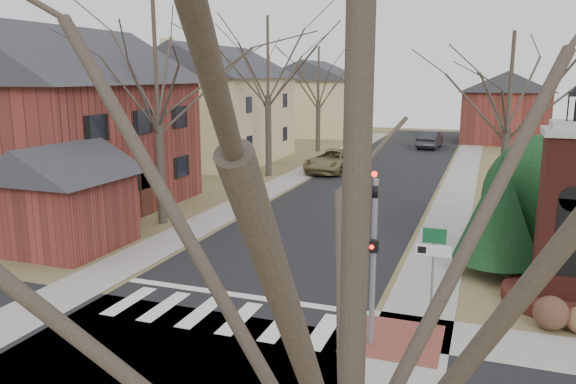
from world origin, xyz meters
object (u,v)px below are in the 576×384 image
at_px(pickup_truck, 333,161).
at_px(distant_car, 430,139).
at_px(sign_post, 433,258).
at_px(brick_gate_monument, 565,232).
at_px(traffic_signal_pole, 374,245).

distance_m(pickup_truck, distant_car, 16.38).
height_order(sign_post, distant_car, sign_post).
relative_size(brick_gate_monument, pickup_truck, 1.15).
xyz_separation_m(traffic_signal_pole, distant_car, (-2.70, 39.99, -1.78)).
bearing_deg(traffic_signal_pole, sign_post, 47.57).
bearing_deg(traffic_signal_pole, brick_gate_monument, 43.24).
xyz_separation_m(brick_gate_monument, distant_car, (-7.40, 35.57, -1.36)).
relative_size(sign_post, brick_gate_monument, 0.42).
bearing_deg(brick_gate_monument, pickup_truck, 121.83).
relative_size(sign_post, pickup_truck, 0.49).
height_order(traffic_signal_pole, brick_gate_monument, brick_gate_monument).
bearing_deg(pickup_truck, sign_post, -62.21).
distance_m(traffic_signal_pole, brick_gate_monument, 6.47).
xyz_separation_m(sign_post, pickup_truck, (-8.99, 22.98, -1.16)).
bearing_deg(distant_car, pickup_truck, 76.12).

